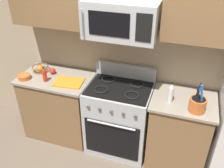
# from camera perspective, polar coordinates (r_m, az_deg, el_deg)

# --- Properties ---
(wall_back) EXTENTS (8.00, 0.10, 2.60)m
(wall_back) POSITION_cam_1_polar(r_m,az_deg,el_deg) (3.02, 3.88, 8.78)
(wall_back) COLOR tan
(wall_back) RESTS_ON ground
(counter_left) EXTENTS (0.92, 0.59, 0.91)m
(counter_left) POSITION_cam_1_polar(r_m,az_deg,el_deg) (3.44, -12.08, -4.97)
(counter_left) COLOR olive
(counter_left) RESTS_ON ground
(range_oven) EXTENTS (0.76, 0.63, 1.09)m
(range_oven) POSITION_cam_1_polar(r_m,az_deg,el_deg) (3.15, 1.62, -7.71)
(range_oven) COLOR #B2B5BA
(range_oven) RESTS_ON ground
(counter_right) EXTENTS (0.70, 0.59, 0.91)m
(counter_right) POSITION_cam_1_polar(r_m,az_deg,el_deg) (3.09, 15.11, -10.45)
(counter_right) COLOR olive
(counter_right) RESTS_ON ground
(microwave) EXTENTS (0.75, 0.44, 0.38)m
(microwave) POSITION_cam_1_polar(r_m,az_deg,el_deg) (2.57, 2.22, 14.78)
(microwave) COLOR #B2B5BA
(upper_cabinets_right) EXTENTS (0.69, 0.34, 0.70)m
(upper_cabinets_right) POSITION_cam_1_polar(r_m,az_deg,el_deg) (2.55, 20.21, 17.00)
(upper_cabinets_right) COLOR olive
(utensil_crock) EXTENTS (0.17, 0.17, 0.34)m
(utensil_crock) POSITION_cam_1_polar(r_m,az_deg,el_deg) (2.64, 19.17, -4.42)
(utensil_crock) COLOR #D1662D
(utensil_crock) RESTS_ON counter_right
(fruit_basket) EXTENTS (0.21, 0.21, 0.10)m
(fruit_basket) POSITION_cam_1_polar(r_m,az_deg,el_deg) (3.37, -16.28, 3.51)
(fruit_basket) COLOR brown
(fruit_basket) RESTS_ON counter_left
(apple_loose) EXTENTS (0.08, 0.08, 0.08)m
(apple_loose) POSITION_cam_1_polar(r_m,az_deg,el_deg) (3.27, -13.57, 2.91)
(apple_loose) COLOR red
(apple_loose) RESTS_ON counter_left
(cutting_board) EXTENTS (0.37, 0.29, 0.02)m
(cutting_board) POSITION_cam_1_polar(r_m,az_deg,el_deg) (3.04, -9.99, 0.41)
(cutting_board) COLOR orange
(cutting_board) RESTS_ON counter_left
(bottle_vinegar) EXTENTS (0.05, 0.05, 0.24)m
(bottle_vinegar) POSITION_cam_1_polar(r_m,az_deg,el_deg) (2.69, 13.45, -2.03)
(bottle_vinegar) COLOR silver
(bottle_vinegar) RESTS_ON counter_right
(bottle_hot_sauce) EXTENTS (0.05, 0.05, 0.20)m
(bottle_hot_sauce) POSITION_cam_1_polar(r_m,az_deg,el_deg) (3.10, -15.33, 2.10)
(bottle_hot_sauce) COLOR red
(bottle_hot_sauce) RESTS_ON counter_left
(prep_bowl) EXTENTS (0.16, 0.16, 0.06)m
(prep_bowl) POSITION_cam_1_polar(r_m,az_deg,el_deg) (3.26, -19.65, 1.63)
(prep_bowl) COLOR #D1662D
(prep_bowl) RESTS_ON counter_left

